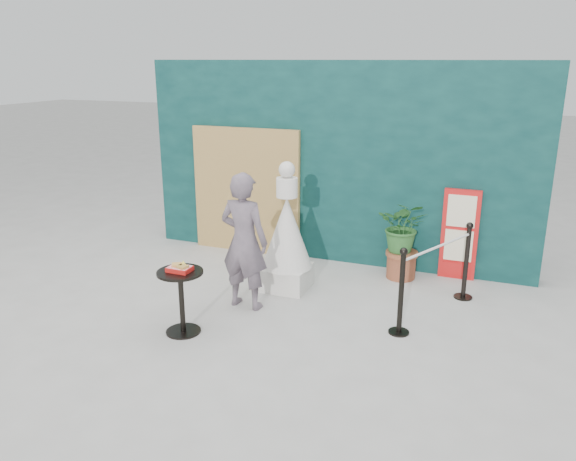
% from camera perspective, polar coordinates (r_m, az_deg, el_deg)
% --- Properties ---
extents(ground, '(60.00, 60.00, 0.00)m').
position_cam_1_polar(ground, '(6.25, -4.11, -11.86)').
color(ground, '#ADAAA5').
rests_on(ground, ground).
extents(back_wall, '(6.00, 0.30, 3.00)m').
position_cam_1_polar(back_wall, '(8.55, 4.82, 6.79)').
color(back_wall, '#09292A').
rests_on(back_wall, ground).
extents(bamboo_fence, '(1.80, 0.08, 2.00)m').
position_cam_1_polar(bamboo_fence, '(8.96, -4.28, 4.00)').
color(bamboo_fence, tan).
rests_on(bamboo_fence, ground).
extents(woman, '(0.66, 0.46, 1.73)m').
position_cam_1_polar(woman, '(6.92, -4.48, -1.10)').
color(woman, slate).
rests_on(woman, ground).
extents(menu_board, '(0.50, 0.07, 1.30)m').
position_cam_1_polar(menu_board, '(8.23, 17.02, -0.41)').
color(menu_board, red).
rests_on(menu_board, ground).
extents(statue, '(0.68, 0.68, 1.75)m').
position_cam_1_polar(statue, '(7.50, -0.11, -0.80)').
color(statue, silver).
rests_on(statue, ground).
extents(cafe_table, '(0.52, 0.52, 0.75)m').
position_cam_1_polar(cafe_table, '(6.47, -10.80, -6.16)').
color(cafe_table, black).
rests_on(cafe_table, ground).
extents(food_basket, '(0.26, 0.19, 0.11)m').
position_cam_1_polar(food_basket, '(6.36, -10.92, -3.76)').
color(food_basket, red).
rests_on(food_basket, cafe_table).
extents(planter, '(0.67, 0.58, 1.15)m').
position_cam_1_polar(planter, '(8.04, 11.61, -0.30)').
color(planter, brown).
rests_on(planter, ground).
extents(stanchion_barrier, '(0.84, 1.54, 1.03)m').
position_cam_1_polar(stanchion_barrier, '(7.03, 14.80, -4.56)').
color(stanchion_barrier, black).
rests_on(stanchion_barrier, ground).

